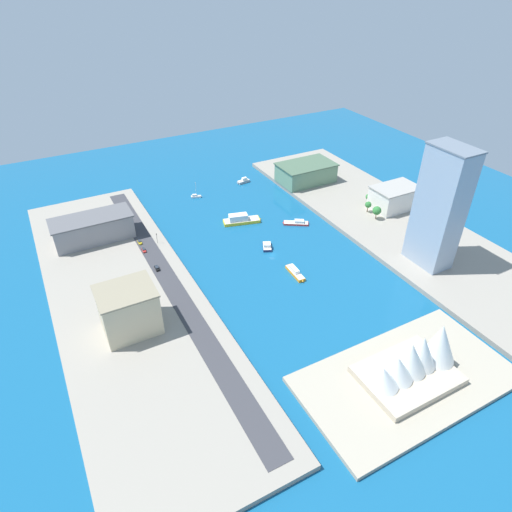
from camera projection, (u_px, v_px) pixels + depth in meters
The scene contains 23 objects.
ground_plane at pixel (272, 255), 256.48m from camera, with size 440.00×440.00×0.00m, color #145684.
quay_west at pixel (385, 219), 288.78m from camera, with size 70.00×240.00×2.67m, color gray.
quay_east at pixel (126, 297), 222.68m from camera, with size 70.00×240.00×2.67m, color gray.
peninsula_point at pixel (406, 379), 180.18m from camera, with size 88.58×47.87×2.00m, color #A89E89.
road_strip at pixel (170, 282), 230.88m from camera, with size 10.08×228.00×0.15m, color #38383D.
tugboat_red at pixel (297, 223), 285.03m from camera, with size 16.06×12.63×3.06m.
ferry_yellow_fast at pixel (240, 219), 286.04m from camera, with size 25.34×13.05×6.03m.
water_taxi_orange at pixel (295, 272), 240.19m from camera, with size 4.60×16.73×3.63m.
patrol_launch_navy at pixel (267, 246), 261.78m from camera, with size 8.65×11.15×3.53m.
sailboat_small_white at pixel (196, 196), 316.30m from camera, with size 8.06×4.47×11.96m.
yacht_sleek_gray at pixel (243, 181), 336.70m from camera, with size 11.04×5.04×3.97m.
office_block_beige at pixel (129, 310), 196.08m from camera, with size 25.00×21.41×22.14m.
terminal_long_green at pixel (306, 172), 329.75m from camera, with size 41.18×26.00×13.75m.
warehouse_low_gray at pixel (93, 228), 261.57m from camera, with size 46.45×20.04×14.88m.
tower_tall_glass at pixel (440, 208), 228.22m from camera, with size 15.11×24.32×66.13m.
hotel_broad_white at pixel (395, 197), 294.77m from camera, with size 30.67×20.44×14.97m.
hatchback_blue at pixel (133, 229), 273.32m from camera, with size 2.11×5.09×1.53m.
pickup_red at pixel (144, 250), 254.32m from camera, with size 1.81×4.76×1.50m.
suv_black at pixel (157, 268), 239.72m from camera, with size 2.15×5.20×1.51m.
taxi_yellow_cab at pixel (140, 242), 261.26m from camera, with size 1.93×4.66×1.66m.
traffic_light_waterfront at pixel (157, 237), 259.63m from camera, with size 0.36×0.36×6.50m.
opera_landmark at pixel (415, 360), 175.48m from camera, with size 43.38×28.04×23.20m.
park_tree_cluster at pixel (373, 206), 288.23m from camera, with size 14.38×24.05×8.89m.
Camera 1 is at (108.20, 182.76, 144.10)m, focal length 31.07 mm.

